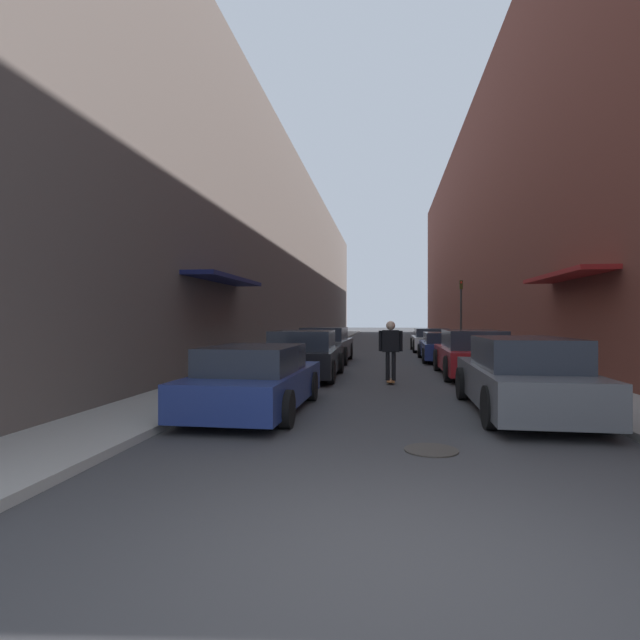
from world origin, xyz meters
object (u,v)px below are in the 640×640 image
object	(u,v)px
parked_car_left_2	(325,345)
parked_car_right_2	(443,347)
parked_car_left_0	(256,380)
parked_car_right_3	(431,340)
parked_car_right_1	(472,354)
traffic_light	(461,307)
parked_car_right_0	(522,377)
skateboarder	(391,345)
parked_car_left_1	(304,355)
manhole_cover	(431,450)

from	to	relation	value
parked_car_left_2	parked_car_right_2	world-z (taller)	parked_car_left_2
parked_car_left_0	parked_car_right_3	size ratio (longest dim) A/B	1.02
parked_car_right_1	traffic_light	bearing A→B (deg)	83.39
parked_car_right_0	skateboarder	size ratio (longest dim) A/B	2.84
parked_car_right_3	skateboarder	bearing A→B (deg)	-99.48
parked_car_right_2	traffic_light	bearing A→B (deg)	75.13
parked_car_left_1	parked_car_right_0	distance (m)	6.85
parked_car_right_0	parked_car_right_1	distance (m)	5.88
skateboarder	manhole_cover	world-z (taller)	skateboarder
parked_car_left_1	parked_car_right_3	xyz separation A→B (m)	(4.70, 12.45, -0.06)
parked_car_right_1	parked_car_right_3	distance (m)	11.45
parked_car_right_1	traffic_light	distance (m)	11.42
parked_car_left_0	parked_car_left_1	xyz separation A→B (m)	(0.02, 5.34, 0.07)
parked_car_right_1	parked_car_right_2	size ratio (longest dim) A/B	1.03
parked_car_right_2	skateboarder	bearing A→B (deg)	-106.62
parked_car_right_2	parked_car_right_3	xyz separation A→B (m)	(0.03, 5.95, 0.03)
traffic_light	parked_car_left_1	bearing A→B (deg)	-116.87
parked_car_left_0	manhole_cover	bearing A→B (deg)	-37.93
parked_car_left_1	parked_car_right_1	size ratio (longest dim) A/B	0.91
parked_car_left_0	skateboarder	size ratio (longest dim) A/B	2.60
parked_car_right_1	parked_car_right_2	bearing A→B (deg)	92.30
parked_car_right_0	skateboarder	world-z (taller)	skateboarder
parked_car_right_2	skateboarder	distance (m)	7.67
parked_car_left_0	manhole_cover	size ratio (longest dim) A/B	6.17
traffic_light	parked_car_right_0	bearing A→B (deg)	-94.65
parked_car_right_0	parked_car_right_2	world-z (taller)	parked_car_right_0
skateboarder	parked_car_right_0	bearing A→B (deg)	-60.08
parked_car_right_3	traffic_light	xyz separation A→B (m)	(1.49, -0.22, 1.73)
parked_car_left_1	skateboarder	size ratio (longest dim) A/B	2.57
parked_car_right_3	parked_car_right_1	bearing A→B (deg)	-89.03
parked_car_right_1	parked_car_right_3	size ratio (longest dim) A/B	1.11
skateboarder	manhole_cover	distance (m)	6.90
parked_car_left_1	parked_car_right_1	world-z (taller)	parked_car_right_1
parked_car_right_0	parked_car_right_1	world-z (taller)	parked_car_right_0
parked_car_left_2	parked_car_right_3	xyz separation A→B (m)	(4.73, 7.16, -0.07)
parked_car_left_1	parked_car_left_0	bearing A→B (deg)	-90.19
parked_car_right_2	parked_car_right_0	bearing A→B (deg)	-89.34
parked_car_right_2	parked_car_right_3	distance (m)	5.95
parked_car_left_1	traffic_light	size ratio (longest dim) A/B	1.19
parked_car_right_1	parked_car_left_2	bearing A→B (deg)	138.97
parked_car_right_2	parked_car_left_0	bearing A→B (deg)	-111.63
parked_car_left_0	skateboarder	distance (m)	5.16
parked_car_left_0	parked_car_right_3	bearing A→B (deg)	75.13
parked_car_left_0	skateboarder	bearing A→B (deg)	60.90
parked_car_right_0	traffic_light	bearing A→B (deg)	85.35
parked_car_left_0	parked_car_left_2	bearing A→B (deg)	90.05
parked_car_left_0	manhole_cover	xyz separation A→B (m)	(2.97, -2.32, -0.58)
parked_car_left_2	parked_car_right_1	distance (m)	6.53
parked_car_right_1	parked_car_right_2	distance (m)	5.50
parked_car_left_2	parked_car_right_2	size ratio (longest dim) A/B	1.01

